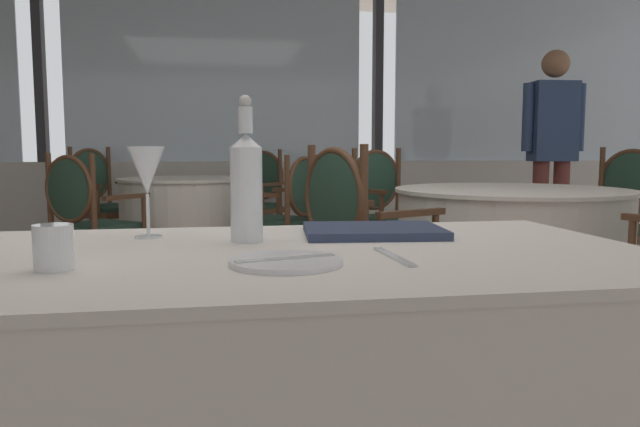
{
  "coord_description": "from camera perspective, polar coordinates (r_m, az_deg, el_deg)",
  "views": [
    {
      "loc": [
        -0.02,
        -2.1,
        0.95
      ],
      "look_at": [
        0.21,
        -0.77,
        0.81
      ],
      "focal_mm": 33.64,
      "sensor_mm": 36.0,
      "label": 1
    }
  ],
  "objects": [
    {
      "name": "dining_chair_1_3",
      "position": [
        5.43,
        -20.18,
        1.57
      ],
      "size": [
        0.65,
        0.66,
        0.99
      ],
      "rotation": [
        0.0,
        0.0,
        11.9
      ],
      "color": "brown",
      "rests_on": "ground_plane"
    },
    {
      "name": "water_tumbler",
      "position": [
        1.13,
        -24.01,
        -2.95
      ],
      "size": [
        0.07,
        0.07,
        0.08
      ],
      "primitive_type": "cylinder",
      "color": "white",
      "rests_on": "foreground_table"
    },
    {
      "name": "window_wall_far",
      "position": [
        5.98,
        -9.7,
        7.74
      ],
      "size": [
        10.24,
        0.14,
        2.87
      ],
      "color": "silver",
      "rests_on": "ground_plane"
    },
    {
      "name": "side_plate",
      "position": [
        1.09,
        -3.26,
        -4.59
      ],
      "size": [
        0.21,
        0.21,
        0.01
      ],
      "primitive_type": "cylinder",
      "color": "white",
      "rests_on": "foreground_table"
    },
    {
      "name": "butter_knife",
      "position": [
        1.09,
        -3.26,
        -4.32
      ],
      "size": [
        0.19,
        0.07,
        0.0
      ],
      "primitive_type": "cube",
      "rotation": [
        0.0,
        0.0,
        0.26
      ],
      "color": "silver",
      "rests_on": "foreground_table"
    },
    {
      "name": "dining_chair_0_0",
      "position": [
        4.22,
        6.35,
        0.73
      ],
      "size": [
        0.64,
        0.61,
        0.97
      ],
      "rotation": [
        0.0,
        0.0,
        5.12
      ],
      "color": "brown",
      "rests_on": "ground_plane"
    },
    {
      "name": "dinner_fork",
      "position": [
        1.16,
        7.02,
        -4.09
      ],
      "size": [
        0.03,
        0.21,
        0.0
      ],
      "primitive_type": "cube",
      "rotation": [
        0.0,
        0.0,
        1.61
      ],
      "color": "silver",
      "rests_on": "foreground_table"
    },
    {
      "name": "background_table_1",
      "position": [
        4.78,
        -12.61,
        -1.12
      ],
      "size": [
        1.02,
        1.02,
        0.75
      ],
      "color": "white",
      "rests_on": "ground_plane"
    },
    {
      "name": "foreground_table",
      "position": [
        1.35,
        -3.22,
        -19.35
      ],
      "size": [
        1.53,
        0.85,
        0.75
      ],
      "color": "white",
      "rests_on": "ground_plane"
    },
    {
      "name": "ground_plane",
      "position": [
        2.31,
        -8.87,
        -18.45
      ],
      "size": [
        13.42,
        13.42,
        0.0
      ],
      "primitive_type": "plane",
      "color": "brown"
    },
    {
      "name": "wine_glass",
      "position": [
        1.47,
        -16.16,
        3.82
      ],
      "size": [
        0.09,
        0.09,
        0.22
      ],
      "color": "white",
      "rests_on": "foreground_table"
    },
    {
      "name": "diner_person_0",
      "position": [
        5.35,
        21.24,
        6.3
      ],
      "size": [
        0.53,
        0.23,
        1.77
      ],
      "rotation": [
        0.0,
        0.0,
        1.49
      ],
      "color": "brown",
      "rests_on": "ground_plane"
    },
    {
      "name": "dining_chair_1_0",
      "position": [
        4.11,
        -21.31,
        -0.16
      ],
      "size": [
        0.66,
        0.65,
        0.94
      ],
      "rotation": [
        0.0,
        0.0,
        7.18
      ],
      "color": "brown",
      "rests_on": "ground_plane"
    },
    {
      "name": "water_bottle",
      "position": [
        1.36,
        -7.03,
        2.84
      ],
      "size": [
        0.07,
        0.07,
        0.33
      ],
      "color": "white",
      "rests_on": "foreground_table"
    },
    {
      "name": "background_table_0",
      "position": [
        3.5,
        17.6,
        -3.83
      ],
      "size": [
        1.28,
        1.28,
        0.75
      ],
      "color": "white",
      "rests_on": "ground_plane"
    },
    {
      "name": "dining_chair_1_1",
      "position": [
        4.21,
        -3.0,
        0.29
      ],
      "size": [
        0.65,
        0.66,
        0.93
      ],
      "rotation": [
        0.0,
        0.0,
        8.75
      ],
      "color": "brown",
      "rests_on": "ground_plane"
    },
    {
      "name": "dining_chair_0_3",
      "position": [
        4.35,
        26.61,
        0.16
      ],
      "size": [
        0.61,
        0.64,
        0.98
      ],
      "rotation": [
        0.0,
        0.0,
        9.84
      ],
      "color": "brown",
      "rests_on": "ground_plane"
    },
    {
      "name": "dining_chair_0_1",
      "position": [
        2.72,
        3.41,
        -2.06
      ],
      "size": [
        0.61,
        0.64,
        0.98
      ],
      "rotation": [
        0.0,
        0.0,
        6.7
      ],
      "color": "brown",
      "rests_on": "ground_plane"
    },
    {
      "name": "menu_book",
      "position": [
        1.48,
        5.05,
        -1.64
      ],
      "size": [
        0.35,
        0.28,
        0.02
      ],
      "primitive_type": "cube",
      "rotation": [
        0.0,
        0.0,
        -0.1
      ],
      "color": "#2D3856",
      "rests_on": "foreground_table"
    },
    {
      "name": "dining_chair_1_2",
      "position": [
        5.5,
        -6.17,
        1.8
      ],
      "size": [
        0.66,
        0.65,
        0.97
      ],
      "rotation": [
        0.0,
        0.0,
        10.32
      ],
      "color": "brown",
      "rests_on": "ground_plane"
    }
  ]
}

